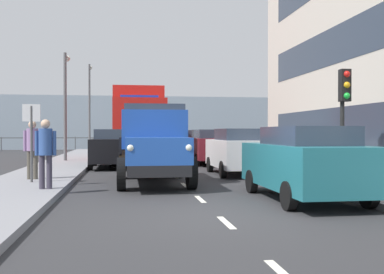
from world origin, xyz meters
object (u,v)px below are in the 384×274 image
lorry_cargo_red (138,123)px  lamp_post_promenade (66,95)px  car_black_oppositeside_0 (111,148)px  pedestrian_couple_b (46,148)px  car_teal_kerbside_near (304,162)px  car_red_kerbside_3 (192,143)px  truck_vintage_blue (154,146)px  car_maroon_kerbside_2 (209,146)px  traffic_light_near (344,101)px  pedestrian_with_bag (32,145)px  car_white_kerbside_1 (237,151)px  street_sign (31,129)px  lamp_post_far (90,100)px

lorry_cargo_red → lamp_post_promenade: 3.96m
car_black_oppositeside_0 → pedestrian_couple_b: 8.79m
car_teal_kerbside_near → car_red_kerbside_3: 17.83m
truck_vintage_blue → car_maroon_kerbside_2: truck_vintage_blue is taller
lorry_cargo_red → pedestrian_couple_b: bearing=77.5°
traffic_light_near → pedestrian_with_bag: bearing=-15.7°
car_red_kerbside_3 → traffic_light_near: traffic_light_near is taller
car_red_kerbside_3 → lamp_post_promenade: lamp_post_promenade is taller
truck_vintage_blue → lorry_cargo_red: (0.22, -10.06, 0.90)m
car_maroon_kerbside_2 → lamp_post_promenade: 7.86m
car_white_kerbside_1 → car_red_kerbside_3: size_ratio=0.86×
car_red_kerbside_3 → street_sign: (6.83, 14.37, 0.79)m
truck_vintage_blue → lamp_post_promenade: 11.15m
traffic_light_near → street_sign: size_ratio=1.42×
car_maroon_kerbside_2 → car_teal_kerbside_near: bearing=90.0°
street_sign → car_black_oppositeside_0: bearing=-106.2°
lamp_post_far → lamp_post_promenade: bearing=88.7°
truck_vintage_blue → lamp_post_promenade: size_ratio=1.02×
lorry_cargo_red → car_teal_kerbside_near: bearing=104.4°
car_black_oppositeside_0 → lamp_post_promenade: (2.42, -3.34, 2.61)m
truck_vintage_blue → pedestrian_couple_b: bearing=32.7°
pedestrian_couple_b → lamp_post_promenade: size_ratio=0.32×
car_black_oppositeside_0 → car_teal_kerbside_near: bearing=114.5°
pedestrian_couple_b → street_sign: (0.67, -1.65, 0.49)m
pedestrian_with_bag → car_red_kerbside_3: bearing=-117.3°
lamp_post_promenade → car_red_kerbside_3: bearing=-150.9°
truck_vintage_blue → lamp_post_far: size_ratio=0.84×
lorry_cargo_red → pedestrian_with_bag: 10.04m
car_teal_kerbside_near → lamp_post_promenade: bearing=-62.5°
truck_vintage_blue → traffic_light_near: size_ratio=1.76×
pedestrian_couple_b → street_sign: size_ratio=0.79×
lorry_cargo_red → pedestrian_couple_b: 12.22m
lorry_cargo_red → pedestrian_couple_b: size_ratio=4.64×
street_sign → pedestrian_with_bag: bearing=-80.2°
car_red_kerbside_3 → lamp_post_far: size_ratio=0.68×
traffic_light_near → lamp_post_promenade: lamp_post_promenade is taller
truck_vintage_blue → traffic_light_near: bearing=160.7°
lamp_post_promenade → lamp_post_far: 12.11m
car_red_kerbside_3 → lorry_cargo_red: bearing=49.6°
car_teal_kerbside_near → street_sign: (6.83, -3.46, 0.79)m
car_white_kerbside_1 → street_sign: size_ratio=1.75×
truck_vintage_blue → street_sign: truck_vintage_blue is taller
car_maroon_kerbside_2 → lamp_post_far: bearing=-63.4°
car_white_kerbside_1 → car_maroon_kerbside_2: size_ratio=0.86×
traffic_light_near → lamp_post_far: bearing=-69.8°
traffic_light_near → street_sign: bearing=-10.6°
lorry_cargo_red → lamp_post_far: 12.85m
lamp_post_promenade → car_maroon_kerbside_2: bearing=166.3°
lorry_cargo_red → car_white_kerbside_1: size_ratio=2.08×
pedestrian_couple_b → lamp_post_far: bearing=-88.1°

